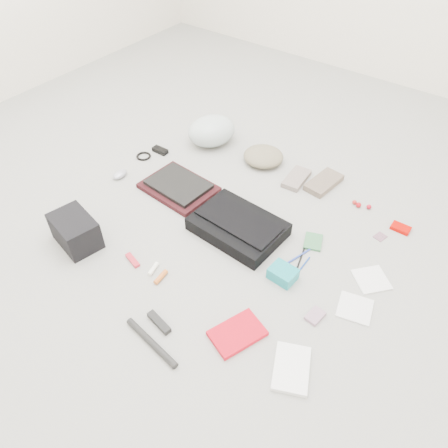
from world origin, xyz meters
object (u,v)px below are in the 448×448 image
Objects in this scene: book_red at (237,333)px; messenger_bag at (238,227)px; bike_helmet at (212,131)px; laptop at (178,184)px; camera_bag at (75,231)px; accordion_wallet at (283,274)px.

messenger_bag is at bearing 145.67° from book_red.
bike_helmet is 1.34m from book_red.
laptop reaches higher than book_red.
bike_helmet is 1.03m from camera_bag.
messenger_bag is 0.76m from camera_bag.
laptop is at bearing 173.57° from messenger_bag.
messenger_bag is 0.45m from laptop.
accordion_wallet is at bearing -17.14° from messenger_bag.
book_red is 1.80× the size of accordion_wallet.
laptop is 2.72× the size of accordion_wallet.
camera_bag is at bearing -98.08° from laptop.
messenger_bag is 0.57m from book_red.
accordion_wallet is at bearing 111.69° from book_red.
bike_helmet is at bearing 140.08° from messenger_bag.
accordion_wallet is (0.89, -0.64, -0.06)m from bike_helmet.
laptop is 1.37× the size of camera_bag.
book_red is at bearing 14.88° from camera_bag.
accordion_wallet is (-0.01, 0.35, 0.02)m from book_red.
messenger_bag is 1.44× the size of bike_helmet.
camera_bag reaches higher than laptop.
messenger_bag is 3.69× the size of accordion_wallet.
laptop is (-0.44, 0.07, 0.00)m from messenger_bag.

